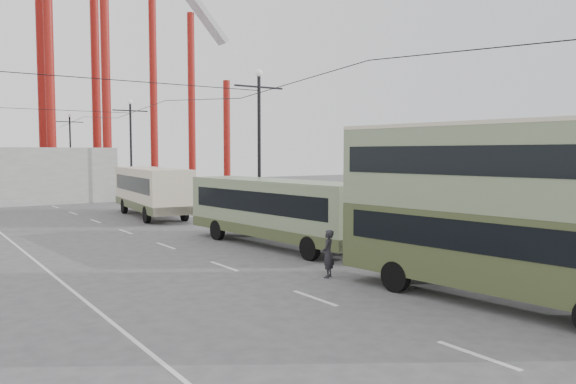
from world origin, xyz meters
TOP-DOWN VIEW (x-y plane):
  - ground at (0.00, 0.00)m, footprint 160.00×160.00m
  - road_markings at (-0.86, 19.70)m, footprint 12.52×120.00m
  - lamp_post_mid at (5.60, 18.00)m, footprint 3.20×0.44m
  - lamp_post_far at (5.60, 40.00)m, footprint 3.20×0.44m
  - lamp_post_distant at (5.60, 62.00)m, footprint 3.20×0.44m
  - double_decker_bus at (3.12, 0.47)m, footprint 3.72×10.37m
  - single_decker_green at (3.42, 12.96)m, footprint 3.57×11.56m
  - single_decker_cream at (3.04, 28.41)m, footprint 3.99×11.33m
  - pedestrian at (1.17, 6.07)m, footprint 0.76×0.72m

SIDE VIEW (x-z plane):
  - ground at x=0.00m, z-range 0.00..0.00m
  - road_markings at x=-0.86m, z-range 0.00..0.01m
  - pedestrian at x=1.17m, z-range 0.00..1.75m
  - single_decker_green at x=3.42m, z-range 0.21..3.43m
  - single_decker_cream at x=3.04m, z-range 0.22..3.67m
  - double_decker_bus at x=3.12m, z-range 0.33..5.78m
  - lamp_post_mid at x=5.60m, z-range 0.02..9.34m
  - lamp_post_far at x=5.60m, z-range 0.02..9.34m
  - lamp_post_distant at x=5.60m, z-range 0.02..9.34m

